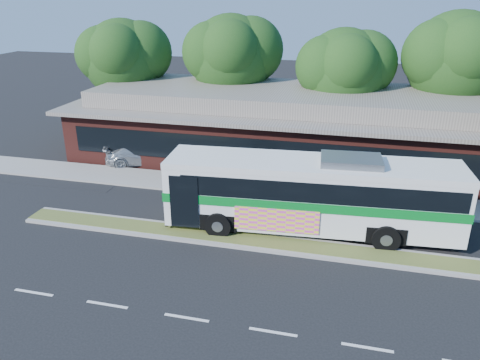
{
  "coord_description": "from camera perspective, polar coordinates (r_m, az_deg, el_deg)",
  "views": [
    {
      "loc": [
        1.92,
        -17.22,
        10.37
      ],
      "look_at": [
        -3.07,
        2.86,
        2.0
      ],
      "focal_mm": 35.0,
      "sensor_mm": 36.0,
      "label": 1
    }
  ],
  "objects": [
    {
      "name": "median_strip",
      "position": [
        20.67,
        6.83,
        -8.02
      ],
      "size": [
        26.0,
        1.1,
        0.15
      ],
      "primitive_type": "cube",
      "color": "#4E5524",
      "rests_on": "ground"
    },
    {
      "name": "sedan",
      "position": [
        30.65,
        -11.72,
        3.14
      ],
      "size": [
        5.13,
        3.51,
        1.38
      ],
      "primitive_type": "imported",
      "rotation": [
        0.0,
        0.0,
        1.94
      ],
      "color": "#B3B7BB",
      "rests_on": "ground"
    },
    {
      "name": "transit_bus",
      "position": [
        21.36,
        8.85,
        -1.15
      ],
      "size": [
        13.33,
        3.81,
        3.7
      ],
      "rotation": [
        0.0,
        0.0,
        0.07
      ],
      "color": "white",
      "rests_on": "ground"
    },
    {
      "name": "tree_bg_b",
      "position": [
        34.68,
        -0.33,
        15.03
      ],
      "size": [
        6.69,
        6.0,
        9.0
      ],
      "color": "black",
      "rests_on": "ground"
    },
    {
      "name": "plaza_building",
      "position": [
        31.37,
        10.01,
        6.46
      ],
      "size": [
        33.2,
        11.2,
        4.45
      ],
      "color": "#541F1A",
      "rests_on": "ground"
    },
    {
      "name": "tree_bg_a",
      "position": [
        36.6,
        -13.4,
        14.39
      ],
      "size": [
        6.47,
        5.8,
        8.63
      ],
      "color": "black",
      "rests_on": "ground"
    },
    {
      "name": "parking_lot",
      "position": [
        35.29,
        -21.26,
        3.41
      ],
      "size": [
        14.0,
        12.0,
        0.01
      ],
      "primitive_type": "cube",
      "color": "black",
      "rests_on": "ground"
    },
    {
      "name": "tree_bg_d",
      "position": [
        34.23,
        25.57,
        13.34
      ],
      "size": [
        6.91,
        6.2,
        9.37
      ],
      "color": "black",
      "rests_on": "ground"
    },
    {
      "name": "tree_bg_c",
      "position": [
        32.71,
        13.24,
        13.07
      ],
      "size": [
        6.24,
        5.6,
        8.26
      ],
      "color": "black",
      "rests_on": "ground"
    },
    {
      "name": "ground",
      "position": [
        20.19,
        6.59,
        -9.04
      ],
      "size": [
        120.0,
        120.0,
        0.0
      ],
      "primitive_type": "plane",
      "color": "black",
      "rests_on": "ground"
    },
    {
      "name": "sidewalk",
      "position": [
        25.84,
        8.53,
        -1.74
      ],
      "size": [
        44.0,
        2.6,
        0.12
      ],
      "primitive_type": "cube",
      "color": "gray",
      "rests_on": "ground"
    }
  ]
}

